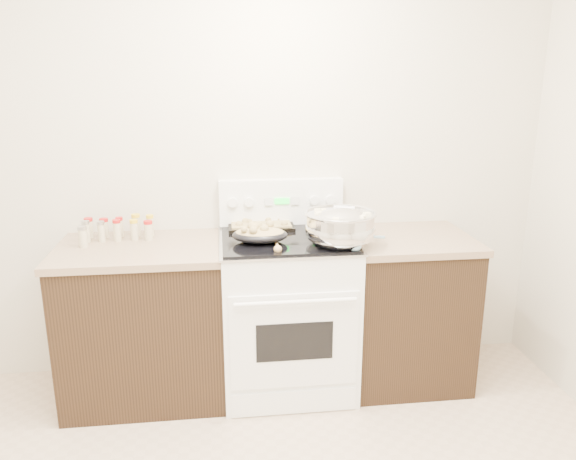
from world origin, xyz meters
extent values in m
cube|color=beige|center=(0.00, 1.77, 1.35)|extent=(4.00, 0.05, 2.70)
cube|color=black|center=(-0.48, 1.43, 0.44)|extent=(0.90, 0.64, 0.88)
cube|color=brown|center=(-0.48, 1.43, 0.90)|extent=(0.93, 0.67, 0.04)
cube|color=black|center=(1.08, 1.43, 0.44)|extent=(0.70, 0.64, 0.88)
cube|color=brown|center=(1.08, 1.43, 0.90)|extent=(0.73, 0.67, 0.04)
cube|color=white|center=(0.35, 1.42, 0.46)|extent=(0.76, 0.66, 0.92)
cube|color=white|center=(0.35, 1.08, 0.45)|extent=(0.70, 0.01, 0.55)
cube|color=black|center=(0.35, 1.08, 0.46)|extent=(0.42, 0.01, 0.22)
cylinder|color=white|center=(0.35, 1.04, 0.70)|extent=(0.65, 0.02, 0.02)
cube|color=white|center=(0.35, 1.09, 0.08)|extent=(0.70, 0.01, 0.14)
cube|color=silver|center=(0.35, 1.42, 0.93)|extent=(0.78, 0.68, 0.01)
cube|color=black|center=(0.35, 1.42, 0.94)|extent=(0.74, 0.64, 0.01)
cube|color=white|center=(0.35, 1.72, 1.08)|extent=(0.76, 0.07, 0.28)
cylinder|color=white|center=(0.05, 1.67, 1.10)|extent=(0.06, 0.02, 0.06)
cylinder|color=white|center=(0.15, 1.67, 1.10)|extent=(0.06, 0.02, 0.06)
cylinder|color=white|center=(0.55, 1.67, 1.10)|extent=(0.06, 0.02, 0.06)
cylinder|color=white|center=(0.65, 1.67, 1.10)|extent=(0.06, 0.02, 0.06)
cube|color=#19E533|center=(0.35, 1.67, 1.10)|extent=(0.09, 0.00, 0.04)
cube|color=silver|center=(0.27, 1.67, 1.10)|extent=(0.05, 0.00, 0.05)
cube|color=silver|center=(0.43, 1.67, 1.10)|extent=(0.05, 0.00, 0.05)
ellipsoid|color=silver|center=(0.63, 1.27, 1.02)|extent=(0.48, 0.48, 0.23)
cylinder|color=silver|center=(0.63, 1.27, 0.95)|extent=(0.21, 0.21, 0.01)
torus|color=silver|center=(0.63, 1.27, 1.11)|extent=(0.40, 0.40, 0.02)
cylinder|color=silver|center=(0.63, 1.27, 1.05)|extent=(0.37, 0.37, 0.13)
cylinder|color=olive|center=(0.63, 1.27, 1.10)|extent=(0.35, 0.35, 0.00)
cube|color=beige|center=(0.51, 1.35, 1.11)|extent=(0.03, 0.03, 0.03)
cube|color=beige|center=(0.52, 1.30, 1.11)|extent=(0.03, 0.03, 0.02)
cube|color=beige|center=(0.50, 1.30, 1.11)|extent=(0.02, 0.02, 0.02)
cube|color=beige|center=(0.50, 1.28, 1.11)|extent=(0.03, 0.03, 0.02)
cube|color=beige|center=(0.55, 1.35, 1.11)|extent=(0.03, 0.03, 0.03)
cube|color=beige|center=(0.63, 1.20, 1.11)|extent=(0.04, 0.04, 0.03)
cube|color=beige|center=(0.76, 1.23, 1.11)|extent=(0.04, 0.04, 0.03)
cube|color=beige|center=(0.64, 1.20, 1.11)|extent=(0.04, 0.04, 0.03)
cube|color=beige|center=(0.73, 1.19, 1.11)|extent=(0.04, 0.04, 0.02)
cube|color=beige|center=(0.55, 1.29, 1.11)|extent=(0.04, 0.04, 0.03)
cube|color=beige|center=(0.67, 1.26, 1.11)|extent=(0.04, 0.04, 0.03)
cube|color=beige|center=(0.57, 1.14, 1.11)|extent=(0.04, 0.04, 0.03)
ellipsoid|color=black|center=(0.19, 1.34, 0.98)|extent=(0.33, 0.25, 0.08)
ellipsoid|color=tan|center=(0.19, 1.34, 1.00)|extent=(0.30, 0.22, 0.06)
sphere|color=tan|center=(0.25, 1.39, 1.03)|extent=(0.05, 0.05, 0.05)
sphere|color=tan|center=(0.16, 1.34, 1.03)|extent=(0.05, 0.05, 0.05)
sphere|color=tan|center=(0.15, 1.39, 1.03)|extent=(0.04, 0.04, 0.04)
sphere|color=tan|center=(0.21, 1.31, 1.03)|extent=(0.05, 0.05, 0.05)
sphere|color=tan|center=(0.18, 1.38, 1.03)|extent=(0.05, 0.05, 0.05)
sphere|color=tan|center=(0.15, 1.37, 1.03)|extent=(0.05, 0.05, 0.05)
sphere|color=tan|center=(0.15, 1.28, 1.03)|extent=(0.04, 0.04, 0.04)
sphere|color=tan|center=(0.10, 1.30, 1.03)|extent=(0.04, 0.04, 0.04)
cube|color=black|center=(0.22, 1.66, 0.95)|extent=(0.40, 0.28, 0.02)
cube|color=tan|center=(0.22, 1.66, 0.97)|extent=(0.36, 0.24, 0.02)
sphere|color=tan|center=(0.27, 1.68, 0.98)|extent=(0.04, 0.04, 0.04)
sphere|color=tan|center=(0.35, 1.57, 0.98)|extent=(0.04, 0.04, 0.04)
sphere|color=tan|center=(0.13, 1.75, 0.98)|extent=(0.04, 0.04, 0.04)
sphere|color=tan|center=(0.08, 1.60, 0.98)|extent=(0.04, 0.04, 0.04)
sphere|color=tan|center=(0.33, 1.70, 0.98)|extent=(0.04, 0.04, 0.04)
sphere|color=tan|center=(0.28, 1.74, 0.98)|extent=(0.03, 0.03, 0.03)
sphere|color=tan|center=(0.14, 1.70, 0.98)|extent=(0.05, 0.05, 0.05)
sphere|color=tan|center=(0.12, 1.73, 0.98)|extent=(0.04, 0.04, 0.04)
sphere|color=tan|center=(0.15, 1.66, 0.98)|extent=(0.03, 0.03, 0.03)
sphere|color=tan|center=(0.13, 1.68, 0.98)|extent=(0.04, 0.04, 0.04)
cylinder|color=tan|center=(0.27, 1.27, 0.95)|extent=(0.02, 0.23, 0.01)
sphere|color=tan|center=(0.27, 1.16, 0.96)|extent=(0.04, 0.04, 0.04)
sphere|color=#8BB5CF|center=(0.68, 1.14, 0.97)|extent=(0.08, 0.08, 0.08)
cylinder|color=#8BB5CF|center=(0.77, 1.20, 1.00)|extent=(0.22, 0.14, 0.07)
cylinder|color=#BFB28C|center=(-0.79, 1.63, 0.97)|extent=(0.05, 0.05, 0.10)
cylinder|color=#B21414|center=(-0.79, 1.63, 1.03)|extent=(0.05, 0.05, 0.02)
cylinder|color=#BFB28C|center=(-0.70, 1.63, 0.97)|extent=(0.05, 0.05, 0.09)
cylinder|color=#B21414|center=(-0.70, 1.63, 1.02)|extent=(0.05, 0.05, 0.02)
cylinder|color=#BFB28C|center=(-0.62, 1.63, 0.97)|extent=(0.04, 0.04, 0.10)
cylinder|color=#B21414|center=(-0.62, 1.63, 1.03)|extent=(0.04, 0.04, 0.02)
cylinder|color=#BFB28C|center=(-0.52, 1.64, 0.98)|extent=(0.05, 0.05, 0.11)
cylinder|color=gold|center=(-0.52, 1.64, 1.04)|extent=(0.05, 0.05, 0.02)
cylinder|color=#BFB28C|center=(-0.44, 1.63, 0.97)|extent=(0.04, 0.04, 0.11)
cylinder|color=gold|center=(-0.44, 1.63, 1.04)|extent=(0.04, 0.04, 0.02)
cylinder|color=#BFB28C|center=(-0.79, 1.54, 0.97)|extent=(0.04, 0.04, 0.11)
cylinder|color=#B2B2B7|center=(-0.79, 1.54, 1.04)|extent=(0.04, 0.04, 0.02)
cylinder|color=#BFB28C|center=(-0.70, 1.54, 0.97)|extent=(0.04, 0.04, 0.10)
cylinder|color=#B2B2B7|center=(-0.70, 1.54, 1.03)|extent=(0.04, 0.04, 0.02)
cylinder|color=#BFB28C|center=(-0.61, 1.54, 0.97)|extent=(0.04, 0.04, 0.11)
cylinder|color=#B21414|center=(-0.61, 1.54, 1.04)|extent=(0.05, 0.05, 0.02)
cylinder|color=#BFB28C|center=(-0.52, 1.55, 0.97)|extent=(0.04, 0.04, 0.10)
cylinder|color=gold|center=(-0.52, 1.55, 1.03)|extent=(0.05, 0.05, 0.02)
cylinder|color=#BFB28C|center=(-0.44, 1.54, 0.97)|extent=(0.05, 0.05, 0.10)
cylinder|color=#B21414|center=(-0.44, 1.54, 1.03)|extent=(0.05, 0.05, 0.02)
cylinder|color=#BFB28C|center=(-0.78, 1.44, 0.97)|extent=(0.05, 0.05, 0.10)
cylinder|color=#B2B2B7|center=(-0.78, 1.44, 1.03)|extent=(0.05, 0.05, 0.02)
camera|label=1|loc=(-0.02, -1.64, 1.86)|focal=35.00mm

